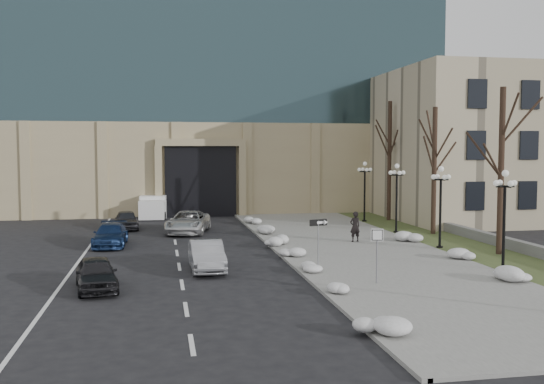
{
  "coord_description": "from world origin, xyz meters",
  "views": [
    {
      "loc": [
        -7.33,
        -19.45,
        5.69
      ],
      "look_at": [
        -1.66,
        11.31,
        3.5
      ],
      "focal_mm": 40.0,
      "sensor_mm": 36.0,
      "label": 1
    }
  ],
  "objects_px": {
    "car_a": "(96,274)",
    "pedestrian": "(355,227)",
    "lamppost_b": "(441,196)",
    "lamppost_d": "(365,183)",
    "car_b": "(207,256)",
    "car_c": "(111,235)",
    "car_d": "(188,222)",
    "lamppost_a": "(505,206)",
    "lamppost_c": "(397,189)",
    "box_truck": "(154,206)",
    "keep_sign": "(377,244)",
    "one_way_sign": "(321,229)",
    "car_e": "(126,220)"
  },
  "relations": [
    {
      "from": "box_truck",
      "to": "one_way_sign",
      "type": "height_order",
      "value": "one_way_sign"
    },
    {
      "from": "lamppost_b",
      "to": "lamppost_d",
      "type": "distance_m",
      "value": 13.0
    },
    {
      "from": "pedestrian",
      "to": "lamppost_c",
      "type": "height_order",
      "value": "lamppost_c"
    },
    {
      "from": "car_d",
      "to": "keep_sign",
      "type": "height_order",
      "value": "keep_sign"
    },
    {
      "from": "lamppost_a",
      "to": "pedestrian",
      "type": "bearing_deg",
      "value": 113.47
    },
    {
      "from": "car_c",
      "to": "lamppost_b",
      "type": "height_order",
      "value": "lamppost_b"
    },
    {
      "from": "pedestrian",
      "to": "one_way_sign",
      "type": "relative_size",
      "value": 0.74
    },
    {
      "from": "one_way_sign",
      "to": "lamppost_c",
      "type": "relative_size",
      "value": 0.52
    },
    {
      "from": "car_e",
      "to": "lamppost_d",
      "type": "distance_m",
      "value": 18.25
    },
    {
      "from": "car_b",
      "to": "car_c",
      "type": "relative_size",
      "value": 0.95
    },
    {
      "from": "car_b",
      "to": "one_way_sign",
      "type": "distance_m",
      "value": 5.55
    },
    {
      "from": "car_c",
      "to": "pedestrian",
      "type": "distance_m",
      "value": 14.61
    },
    {
      "from": "car_a",
      "to": "car_d",
      "type": "distance_m",
      "value": 16.88
    },
    {
      "from": "car_d",
      "to": "lamppost_c",
      "type": "distance_m",
      "value": 14.34
    },
    {
      "from": "box_truck",
      "to": "lamppost_d",
      "type": "distance_m",
      "value": 17.71
    },
    {
      "from": "keep_sign",
      "to": "lamppost_d",
      "type": "xyz_separation_m",
      "value": [
        6.82,
        21.22,
        1.3
      ]
    },
    {
      "from": "car_d",
      "to": "one_way_sign",
      "type": "bearing_deg",
      "value": -56.98
    },
    {
      "from": "car_c",
      "to": "lamppost_b",
      "type": "bearing_deg",
      "value": -12.71
    },
    {
      "from": "car_a",
      "to": "car_c",
      "type": "xyz_separation_m",
      "value": [
        -0.33,
        11.46,
        -0.01
      ]
    },
    {
      "from": "keep_sign",
      "to": "lamppost_a",
      "type": "relative_size",
      "value": 0.51
    },
    {
      "from": "car_a",
      "to": "lamppost_d",
      "type": "height_order",
      "value": "lamppost_d"
    },
    {
      "from": "car_a",
      "to": "car_b",
      "type": "distance_m",
      "value": 5.66
    },
    {
      "from": "car_d",
      "to": "one_way_sign",
      "type": "distance_m",
      "value": 15.57
    },
    {
      "from": "car_a",
      "to": "lamppost_a",
      "type": "relative_size",
      "value": 0.82
    },
    {
      "from": "box_truck",
      "to": "keep_sign",
      "type": "distance_m",
      "value": 29.6
    },
    {
      "from": "car_a",
      "to": "pedestrian",
      "type": "relative_size",
      "value": 2.11
    },
    {
      "from": "car_d",
      "to": "pedestrian",
      "type": "bearing_deg",
      "value": -21.75
    },
    {
      "from": "lamppost_b",
      "to": "car_d",
      "type": "bearing_deg",
      "value": 145.5
    },
    {
      "from": "car_a",
      "to": "car_b",
      "type": "xyz_separation_m",
      "value": [
        4.71,
        3.15,
        0.05
      ]
    },
    {
      "from": "keep_sign",
      "to": "lamppost_c",
      "type": "relative_size",
      "value": 0.51
    },
    {
      "from": "car_a",
      "to": "pedestrian",
      "type": "bearing_deg",
      "value": 25.36
    },
    {
      "from": "car_b",
      "to": "car_d",
      "type": "relative_size",
      "value": 0.79
    },
    {
      "from": "lamppost_b",
      "to": "lamppost_c",
      "type": "bearing_deg",
      "value": 90.0
    },
    {
      "from": "lamppost_a",
      "to": "car_b",
      "type": "bearing_deg",
      "value": 168.06
    },
    {
      "from": "car_c",
      "to": "box_truck",
      "type": "bearing_deg",
      "value": 82.43
    },
    {
      "from": "car_d",
      "to": "one_way_sign",
      "type": "relative_size",
      "value": 2.19
    },
    {
      "from": "car_a",
      "to": "box_truck",
      "type": "bearing_deg",
      "value": 76.51
    },
    {
      "from": "car_c",
      "to": "lamppost_d",
      "type": "height_order",
      "value": "lamppost_d"
    },
    {
      "from": "car_e",
      "to": "pedestrian",
      "type": "height_order",
      "value": "pedestrian"
    },
    {
      "from": "pedestrian",
      "to": "lamppost_a",
      "type": "bearing_deg",
      "value": 103.08
    },
    {
      "from": "car_d",
      "to": "lamppost_d",
      "type": "distance_m",
      "value": 14.45
    },
    {
      "from": "car_d",
      "to": "lamppost_b",
      "type": "relative_size",
      "value": 1.14
    },
    {
      "from": "lamppost_b",
      "to": "car_a",
      "type": "bearing_deg",
      "value": -159.62
    },
    {
      "from": "car_e",
      "to": "car_a",
      "type": "bearing_deg",
      "value": -95.73
    },
    {
      "from": "pedestrian",
      "to": "lamppost_a",
      "type": "height_order",
      "value": "lamppost_a"
    },
    {
      "from": "box_truck",
      "to": "one_way_sign",
      "type": "xyz_separation_m",
      "value": [
        7.85,
        -24.85,
        1.12
      ]
    },
    {
      "from": "pedestrian",
      "to": "box_truck",
      "type": "height_order",
      "value": "pedestrian"
    },
    {
      "from": "car_e",
      "to": "lamppost_b",
      "type": "distance_m",
      "value": 22.03
    },
    {
      "from": "car_b",
      "to": "box_truck",
      "type": "distance_m",
      "value": 23.63
    },
    {
      "from": "lamppost_a",
      "to": "lamppost_d",
      "type": "xyz_separation_m",
      "value": [
        0.0,
        19.5,
        0.0
      ]
    }
  ]
}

